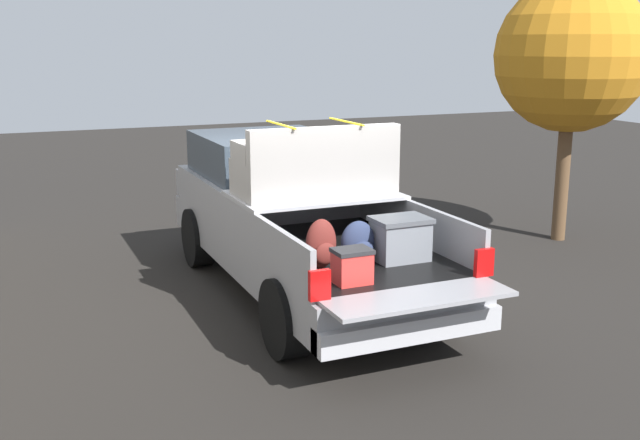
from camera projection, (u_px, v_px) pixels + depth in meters
The scene contains 3 objects.
ground_plane at pixel (301, 293), 9.57m from camera, with size 40.00×40.00×0.00m, color black.
pickup_truck at pixel (290, 214), 9.69m from camera, with size 6.05×2.06×2.23m.
tree_background at pixel (572, 56), 11.54m from camera, with size 2.37×2.37×4.12m.
Camera 1 is at (-8.44, 3.40, 3.14)m, focal length 42.02 mm.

